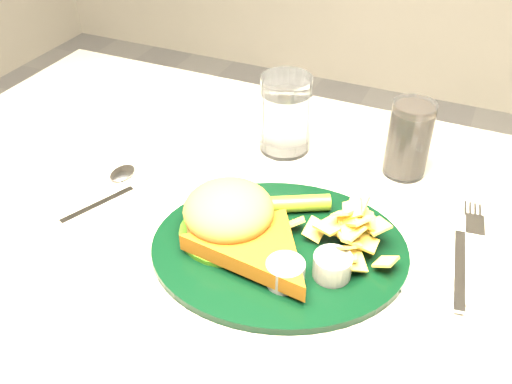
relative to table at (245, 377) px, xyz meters
The scene contains 8 objects.
table is the anchor object (origin of this frame).
dinner_plate 0.42m from the table, 29.59° to the right, with size 0.34×0.28×0.08m, color black, non-canonical shape.
water_glass 0.48m from the table, 94.23° to the left, with size 0.08×0.08×0.13m, color white.
cola_glass 0.52m from the table, 48.72° to the left, with size 0.07×0.07×0.12m, color black.
fork_napkin 0.49m from the table, ahead, with size 0.15×0.19×0.01m, color white, non-canonical shape.
spoon 0.44m from the table, 163.62° to the right, with size 0.04×0.16×0.01m, color silver, non-canonical shape.
ramekin 0.47m from the table, 138.10° to the left, with size 0.04×0.04×0.03m, color white.
wrapped_straw 0.43m from the table, 124.75° to the left, with size 0.19×0.07×0.01m, color silver, non-canonical shape.
Camera 1 is at (0.27, -0.57, 1.27)m, focal length 40.00 mm.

